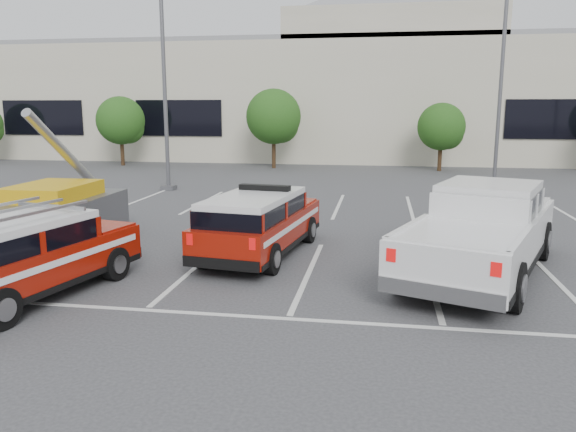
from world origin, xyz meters
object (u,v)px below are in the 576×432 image
object	(u,v)px
light_pole_mid	(501,75)
ladder_suv	(26,262)
fire_chief_suv	(259,228)
utility_rig	(48,217)
convention_building	(364,94)
tree_left	(122,122)
white_pickup	(482,239)
light_pole_left	(164,73)
tree_mid_right	(443,128)
tree_mid_left	(275,118)

from	to	relation	value
light_pole_mid	ladder_suv	bearing A→B (deg)	-123.50
fire_chief_suv	utility_rig	size ratio (longest dim) A/B	1.19
convention_building	ladder_suv	size ratio (longest dim) A/B	12.09
tree_left	ladder_suv	world-z (taller)	tree_left
white_pickup	ladder_suv	size ratio (longest dim) A/B	1.41
convention_building	light_pole_left	size ratio (longest dim) A/B	5.86
white_pickup	utility_rig	distance (m)	11.43
light_pole_mid	ladder_suv	size ratio (longest dim) A/B	2.06
tree_mid_right	utility_rig	xyz separation A→B (m)	(-12.62, -20.26, -1.76)
convention_building	light_pole_mid	world-z (taller)	convention_building
convention_building	white_pickup	bearing A→B (deg)	-83.32
tree_left	utility_rig	distance (m)	21.66
convention_building	tree_mid_right	bearing A→B (deg)	-63.43
convention_building	white_pickup	size ratio (longest dim) A/B	8.59
light_pole_left	fire_chief_suv	bearing A→B (deg)	-58.26
light_pole_mid	fire_chief_suv	world-z (taller)	light_pole_mid
light_pole_mid	ladder_suv	distance (m)	22.70
tree_left	tree_mid_right	size ratio (longest dim) A/B	1.11
fire_chief_suv	white_pickup	world-z (taller)	white_pickup
tree_mid_right	white_pickup	xyz separation A→B (m)	(-1.25, -21.44, -1.69)
utility_rig	tree_mid_left	bearing A→B (deg)	82.34
convention_building	tree_mid_left	size ratio (longest dim) A/B	12.38
convention_building	white_pickup	world-z (taller)	convention_building
light_pole_left	light_pole_mid	bearing A→B (deg)	14.93
fire_chief_suv	ladder_suv	xyz separation A→B (m)	(-3.84, -3.96, 0.02)
tree_mid_left	light_pole_mid	distance (m)	13.53
tree_mid_right	ladder_suv	xyz separation A→B (m)	(-10.38, -24.60, -1.76)
light_pole_left	light_pole_mid	xyz separation A→B (m)	(15.00, 4.00, 0.00)
light_pole_left	white_pickup	world-z (taller)	light_pole_left
fire_chief_suv	ladder_suv	world-z (taller)	ladder_suv
tree_left	utility_rig	size ratio (longest dim) A/B	1.01
light_pole_mid	white_pickup	size ratio (longest dim) A/B	1.47
tree_mid_right	light_pole_left	xyz separation A→B (m)	(-13.09, -10.05, 2.68)
tree_left	utility_rig	xyz separation A→B (m)	(7.38, -20.26, -2.03)
tree_left	white_pickup	size ratio (longest dim) A/B	0.63
light_pole_left	white_pickup	distance (m)	17.01
tree_mid_left	white_pickup	world-z (taller)	tree_mid_left
tree_mid_left	white_pickup	xyz separation A→B (m)	(8.75, -21.44, -2.23)
white_pickup	utility_rig	bearing A→B (deg)	-164.86
fire_chief_suv	utility_rig	world-z (taller)	utility_rig
fire_chief_suv	white_pickup	xyz separation A→B (m)	(5.29, -0.79, 0.09)
tree_left	white_pickup	distance (m)	28.55
ladder_suv	utility_rig	world-z (taller)	utility_rig
tree_mid_right	utility_rig	world-z (taller)	tree_mid_right
fire_chief_suv	ladder_suv	bearing A→B (deg)	-126.19
tree_left	light_pole_mid	xyz separation A→B (m)	(21.91, -6.05, 2.41)
fire_chief_suv	utility_rig	xyz separation A→B (m)	(-6.09, 0.38, 0.02)
tree_mid_left	tree_mid_right	xyz separation A→B (m)	(10.00, -0.00, -0.54)
tree_mid_left	light_pole_left	bearing A→B (deg)	-107.10
tree_mid_left	utility_rig	distance (m)	20.56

